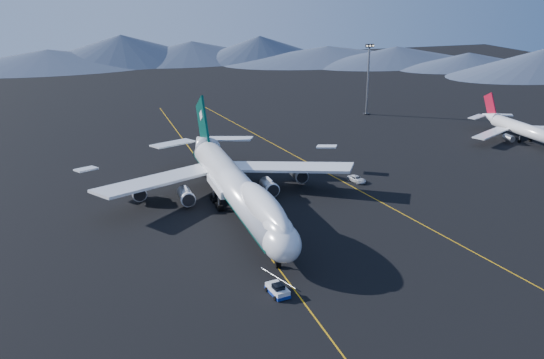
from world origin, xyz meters
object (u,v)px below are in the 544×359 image
object	(u,v)px
boeing_747	(237,187)
pushback_tug	(278,291)
floodlight_mast	(368,79)
service_van	(357,179)
second_jet	(527,131)

from	to	relation	value
boeing_747	pushback_tug	bearing A→B (deg)	-94.87
boeing_747	floodlight_mast	size ratio (longest dim) A/B	2.92
service_van	floodlight_mast	bearing A→B (deg)	47.33
second_jet	service_van	bearing A→B (deg)	-164.56
floodlight_mast	service_van	bearing A→B (deg)	-118.57
pushback_tug	floodlight_mast	bearing A→B (deg)	48.87
boeing_747	second_jet	distance (m)	100.56
second_jet	service_van	size ratio (longest dim) A/B	8.03
second_jet	pushback_tug	bearing A→B (deg)	-147.35
second_jet	service_van	distance (m)	66.21
floodlight_mast	pushback_tug	bearing A→B (deg)	-122.86
pushback_tug	floodlight_mast	xyz separation A→B (m)	(71.82, 111.19, 11.92)
boeing_747	floodlight_mast	bearing A→B (deg)	47.83
second_jet	service_van	world-z (taller)	second_jet
service_van	pushback_tug	bearing A→B (deg)	-142.53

